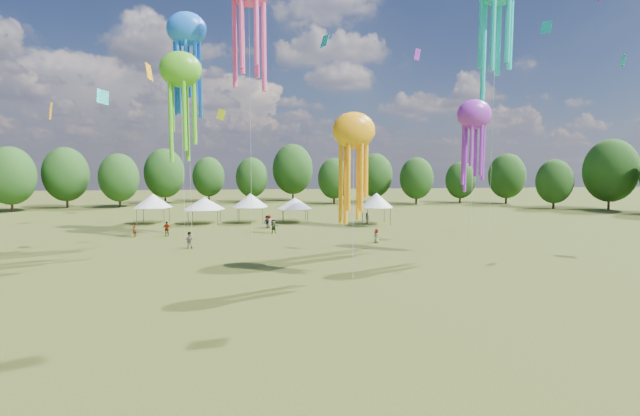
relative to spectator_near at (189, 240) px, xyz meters
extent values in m
imported|color=gray|center=(0.00, 0.00, 0.00)|extent=(0.92, 0.77, 1.69)
imported|color=gray|center=(8.27, 14.10, 0.02)|extent=(0.59, 0.88, 1.74)
imported|color=gray|center=(22.19, 16.67, -0.04)|extent=(0.77, 0.90, 1.62)
imported|color=gray|center=(7.98, 13.95, 0.00)|extent=(1.26, 1.10, 1.69)
imported|color=gray|center=(-3.89, 8.46, 0.03)|extent=(1.04, 0.44, 1.76)
imported|color=gray|center=(8.72, 9.25, 0.00)|extent=(1.63, 0.75, 1.70)
imported|color=gray|center=(-7.52, 8.29, 0.03)|extent=(0.45, 0.66, 1.75)
imported|color=gray|center=(19.62, 0.86, -0.09)|extent=(0.71, 0.86, 1.52)
cylinder|color=#47474C|center=(-10.09, 19.18, 0.28)|extent=(0.08, 0.08, 2.25)
cylinder|color=#47474C|center=(-10.09, 22.89, 0.28)|extent=(0.08, 0.08, 2.25)
cylinder|color=#47474C|center=(-6.38, 19.18, 0.28)|extent=(0.08, 0.08, 2.25)
cylinder|color=#47474C|center=(-6.38, 22.89, 0.28)|extent=(0.08, 0.08, 2.25)
cube|color=white|center=(-8.23, 21.04, 1.46)|extent=(4.11, 4.11, 0.10)
cone|color=white|center=(-8.23, 21.04, 2.47)|extent=(5.34, 5.34, 1.93)
cylinder|color=#47474C|center=(-2.87, 17.86, 0.16)|extent=(0.08, 0.08, 2.01)
cylinder|color=#47474C|center=(-2.87, 21.88, 0.16)|extent=(0.08, 0.08, 2.01)
cylinder|color=#47474C|center=(1.15, 17.86, 0.16)|extent=(0.08, 0.08, 2.01)
cylinder|color=#47474C|center=(1.15, 21.88, 0.16)|extent=(0.08, 0.08, 2.01)
cube|color=white|center=(-0.86, 19.87, 1.22)|extent=(4.42, 4.42, 0.10)
cone|color=white|center=(-0.86, 19.87, 2.13)|extent=(5.75, 5.75, 1.73)
cylinder|color=#47474C|center=(3.92, 18.33, 0.29)|extent=(0.08, 0.08, 2.27)
cylinder|color=#47474C|center=(3.92, 21.82, 0.29)|extent=(0.08, 0.08, 2.27)
cylinder|color=#47474C|center=(7.41, 18.33, 0.29)|extent=(0.08, 0.08, 2.27)
cylinder|color=#47474C|center=(7.41, 21.82, 0.29)|extent=(0.08, 0.08, 2.27)
cube|color=white|center=(5.67, 20.07, 1.47)|extent=(3.89, 3.89, 0.10)
cone|color=white|center=(5.67, 20.07, 2.49)|extent=(5.06, 5.06, 1.94)
cylinder|color=#47474C|center=(10.38, 18.79, 0.10)|extent=(0.08, 0.08, 1.89)
cylinder|color=#47474C|center=(10.38, 22.31, 0.10)|extent=(0.08, 0.08, 1.89)
cylinder|color=#47474C|center=(13.90, 18.79, 0.10)|extent=(0.08, 0.08, 1.89)
cylinder|color=#47474C|center=(13.90, 22.31, 0.10)|extent=(0.08, 0.08, 1.89)
cube|color=white|center=(12.14, 20.55, 1.10)|extent=(3.92, 3.92, 0.10)
cone|color=white|center=(12.14, 20.55, 1.96)|extent=(5.10, 5.10, 1.62)
cylinder|color=#47474C|center=(21.90, 14.99, 0.33)|extent=(0.08, 0.08, 2.34)
cylinder|color=#47474C|center=(21.90, 18.26, 0.33)|extent=(0.08, 0.08, 2.34)
cylinder|color=#47474C|center=(25.17, 14.99, 0.33)|extent=(0.08, 0.08, 2.34)
cylinder|color=#47474C|center=(25.17, 18.26, 0.33)|extent=(0.08, 0.08, 2.34)
cube|color=white|center=(23.53, 16.62, 1.55)|extent=(3.67, 3.67, 0.10)
cone|color=white|center=(23.53, 16.62, 2.60)|extent=(4.76, 4.76, 2.01)
ellipsoid|color=#51BF1F|center=(-1.15, 4.67, 17.78)|extent=(4.47, 3.13, 3.80)
cylinder|color=beige|center=(-1.15, 4.67, 8.47)|extent=(0.03, 0.03, 18.62)
cylinder|color=beige|center=(6.22, 3.16, 12.68)|extent=(0.03, 0.03, 27.05)
ellipsoid|color=purple|center=(26.39, -7.41, 12.08)|extent=(3.17, 2.22, 2.69)
cylinder|color=beige|center=(26.39, -7.41, 5.62)|extent=(0.03, 0.03, 12.93)
ellipsoid|color=#1C6CFF|center=(-0.75, 6.85, 22.61)|extent=(4.38, 3.06, 3.72)
cylinder|color=beige|center=(-0.75, 6.85, 10.88)|extent=(0.03, 0.03, 23.45)
ellipsoid|color=#FFA10F|center=(14.00, -14.33, 10.03)|extent=(3.12, 2.18, 2.65)
cylinder|color=beige|center=(14.00, -14.33, 4.59)|extent=(0.03, 0.03, 10.88)
cylinder|color=beige|center=(34.16, 4.09, 13.66)|extent=(0.03, 0.03, 29.01)
cube|color=#18CDC7|center=(16.82, 22.07, 25.89)|extent=(1.32, 1.74, 1.93)
cube|color=red|center=(16.34, 3.91, 12.05)|extent=(1.36, 0.55, 1.54)
cube|color=#18CDC7|center=(45.33, -1.93, 18.50)|extent=(0.40, 0.99, 1.27)
cube|color=#FFA10F|center=(-9.36, 26.30, 21.57)|extent=(0.78, 2.18, 2.62)
cube|color=#18CDC7|center=(47.97, 15.99, 27.22)|extent=(1.24, 1.12, 1.87)
cube|color=purple|center=(30.48, 20.46, 23.94)|extent=(1.20, 0.98, 1.60)
cube|color=#FFA10F|center=(-20.44, 18.79, 14.72)|extent=(0.87, 1.80, 2.38)
cube|color=#EBF619|center=(2.40, 11.94, 13.84)|extent=(1.21, 0.43, 1.45)
cube|color=#18CDC7|center=(-6.24, -4.58, 13.45)|extent=(0.86, 1.08, 1.45)
cylinder|color=#38281C|center=(-37.44, 41.45, 0.84)|extent=(0.44, 0.44, 3.36)
ellipsoid|color=#1E4216|center=(-37.44, 41.45, 5.67)|extent=(8.40, 8.40, 10.51)
cylinder|color=#38281C|center=(-30.95, 48.76, 0.86)|extent=(0.44, 0.44, 3.41)
ellipsoid|color=#1E4216|center=(-30.95, 48.76, 5.76)|extent=(8.53, 8.53, 10.66)
cylinder|color=#38281C|center=(-20.87, 48.29, 0.69)|extent=(0.44, 0.44, 3.07)
ellipsoid|color=#1E4216|center=(-20.87, 48.29, 5.09)|extent=(7.66, 7.66, 9.58)
cylinder|color=#38281C|center=(-13.78, 56.60, 0.87)|extent=(0.44, 0.44, 3.43)
ellipsoid|color=#1E4216|center=(-13.78, 56.60, 5.81)|extent=(8.58, 8.58, 10.73)
cylinder|color=#38281C|center=(-5.03, 62.23, 0.63)|extent=(0.44, 0.44, 2.95)
ellipsoid|color=#1E4216|center=(-5.03, 62.23, 4.86)|extent=(7.37, 7.37, 9.21)
cylinder|color=#38281C|center=(5.04, 58.33, 0.60)|extent=(0.44, 0.44, 2.89)
ellipsoid|color=#1E4216|center=(5.04, 58.33, 4.76)|extent=(7.23, 7.23, 9.04)
cylinder|color=#38281C|center=(14.65, 62.76, 1.07)|extent=(0.44, 0.44, 3.84)
ellipsoid|color=#1E4216|center=(14.65, 62.76, 6.59)|extent=(9.60, 9.60, 11.99)
cylinder|color=#38281C|center=(22.92, 51.71, 0.58)|extent=(0.44, 0.44, 2.84)
ellipsoid|color=#1E4216|center=(22.92, 51.71, 4.66)|extent=(7.11, 7.11, 8.89)
cylinder|color=#38281C|center=(32.66, 54.30, 0.74)|extent=(0.44, 0.44, 3.16)
ellipsoid|color=#1E4216|center=(32.66, 54.30, 5.28)|extent=(7.91, 7.91, 9.88)
cylinder|color=#38281C|center=(40.43, 48.55, 0.60)|extent=(0.44, 0.44, 2.88)
ellipsoid|color=#1E4216|center=(40.43, 48.55, 4.74)|extent=(7.21, 7.21, 9.01)
cylinder|color=#38281C|center=(51.25, 50.51, 0.47)|extent=(0.44, 0.44, 2.63)
ellipsoid|color=#1E4216|center=(51.25, 50.51, 4.25)|extent=(6.57, 6.57, 8.22)
cylinder|color=#38281C|center=(60.25, 47.00, 0.72)|extent=(0.44, 0.44, 3.13)
ellipsoid|color=#1E4216|center=(60.25, 47.00, 5.21)|extent=(7.81, 7.81, 9.77)
cylinder|color=#38281C|center=(63.37, 35.08, 0.51)|extent=(0.44, 0.44, 2.72)
ellipsoid|color=#1E4216|center=(63.37, 35.08, 4.42)|extent=(6.80, 6.80, 8.50)
cylinder|color=#38281C|center=(72.70, 32.19, 1.06)|extent=(0.44, 0.44, 3.81)
ellipsoid|color=#1E4216|center=(72.70, 32.19, 6.54)|extent=(9.52, 9.52, 11.90)
camera|label=1|loc=(7.44, -47.12, 7.55)|focal=25.76mm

